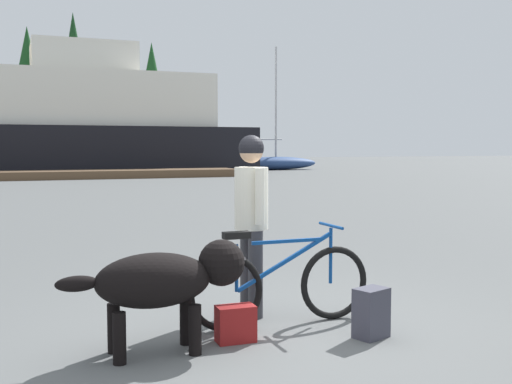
{
  "coord_description": "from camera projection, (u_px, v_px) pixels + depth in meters",
  "views": [
    {
      "loc": [
        -2.02,
        -4.84,
        1.62
      ],
      "look_at": [
        0.21,
        0.85,
        1.17
      ],
      "focal_mm": 43.54,
      "sensor_mm": 36.0,
      "label": 1
    }
  ],
  "objects": [
    {
      "name": "bicycle",
      "position": [
        280.0,
        284.0,
        5.59
      ],
      "size": [
        1.76,
        0.44,
        0.9
      ],
      "color": "black",
      "rests_on": "ground_plane"
    },
    {
      "name": "backpack",
      "position": [
        371.0,
        313.0,
        5.24
      ],
      "size": [
        0.33,
        0.28,
        0.42
      ],
      "primitive_type": "cube",
      "rotation": [
        0.0,
        0.0,
        0.35
      ],
      "color": "#3F3F4C",
      "rests_on": "ground_plane"
    },
    {
      "name": "pine_tree_mid_back",
      "position": [
        28.0,
        81.0,
        52.83
      ],
      "size": [
        3.93,
        3.93,
        11.8
      ],
      "color": "#4C331E",
      "rests_on": "ground_plane"
    },
    {
      "name": "ground_plane",
      "position": [
        270.0,
        334.0,
        5.35
      ],
      "size": [
        160.0,
        160.0,
        0.0
      ],
      "primitive_type": "plane",
      "color": "#595B5B"
    },
    {
      "name": "pine_tree_center",
      "position": [
        74.0,
        72.0,
        48.51
      ],
      "size": [
        3.21,
        3.21,
        12.05
      ],
      "color": "#4C331E",
      "rests_on": "ground_plane"
    },
    {
      "name": "handbag_pannier",
      "position": [
        236.0,
        324.0,
        5.13
      ],
      "size": [
        0.32,
        0.19,
        0.3
      ],
      "primitive_type": "cube",
      "rotation": [
        0.0,
        0.0,
        -0.03
      ],
      "color": "maroon",
      "rests_on": "ground_plane"
    },
    {
      "name": "dog",
      "position": [
        166.0,
        280.0,
        4.84
      ],
      "size": [
        1.48,
        0.5,
        0.87
      ],
      "color": "black",
      "rests_on": "ground_plane"
    },
    {
      "name": "ferry_boat",
      "position": [
        43.0,
        125.0,
        37.05
      ],
      "size": [
        24.81,
        8.39,
        8.37
      ],
      "color": "black",
      "rests_on": "ground_plane"
    },
    {
      "name": "sailboat_moored",
      "position": [
        276.0,
        162.0,
        42.83
      ],
      "size": [
        6.02,
        1.69,
        8.4
      ],
      "color": "navy",
      "rests_on": "ground_plane"
    },
    {
      "name": "dock_pier",
      "position": [
        88.0,
        174.0,
        31.45
      ],
      "size": [
        15.54,
        2.54,
        0.4
      ],
      "primitive_type": "cube",
      "color": "brown",
      "rests_on": "ground_plane"
    },
    {
      "name": "pine_tree_far_right",
      "position": [
        152.0,
        91.0,
        49.57
      ],
      "size": [
        3.01,
        3.01,
        9.89
      ],
      "color": "#4C331E",
      "rests_on": "ground_plane"
    },
    {
      "name": "person_cyclist",
      "position": [
        251.0,
        207.0,
        5.88
      ],
      "size": [
        0.32,
        0.53,
        1.72
      ],
      "color": "#333338",
      "rests_on": "ground_plane"
    }
  ]
}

